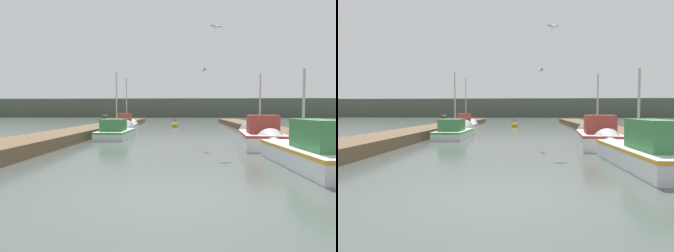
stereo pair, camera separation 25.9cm
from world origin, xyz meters
TOP-DOWN VIEW (x-y plane):
  - ground_plane at (0.00, 0.00)m, footprint 200.00×200.00m
  - dock_left at (-6.37, 16.00)m, footprint 2.43×40.00m
  - dock_right at (6.37, 16.00)m, footprint 2.43×40.00m
  - distant_shore_ridge at (0.00, 71.45)m, footprint 120.00×16.00m
  - fishing_boat_0 at (4.17, 3.94)m, footprint 1.68×6.01m
  - fishing_boat_1 at (4.09, 9.04)m, footprint 2.21×5.23m
  - fishing_boat_2 at (-3.87, 12.99)m, footprint 1.74×5.06m
  - fishing_boat_3 at (-4.31, 18.38)m, footprint 1.59×5.62m
  - mooring_piling_0 at (-5.23, 14.94)m, footprint 0.30×0.30m
  - mooring_piling_1 at (-5.29, 23.85)m, footprint 0.34×0.34m
  - channel_buoy at (-0.59, 24.56)m, footprint 0.61×0.61m
  - seagull_lead at (1.32, 8.68)m, footprint 0.30×0.56m
  - seagull_1 at (1.80, 7.58)m, footprint 0.54×0.35m

SIDE VIEW (x-z plane):
  - ground_plane at x=0.00m, z-range 0.00..0.00m
  - channel_buoy at x=-0.59m, z-range -0.38..0.73m
  - dock_left at x=-6.37m, z-range 0.00..0.54m
  - dock_right at x=6.37m, z-range 0.00..0.54m
  - fishing_boat_2 at x=-3.87m, z-range -1.95..2.71m
  - fishing_boat_3 at x=-4.31m, z-range -1.90..2.78m
  - fishing_boat_0 at x=4.17m, z-range -1.25..2.19m
  - fishing_boat_1 at x=4.09m, z-range -1.51..2.47m
  - mooring_piling_1 at x=-5.29m, z-range 0.01..1.40m
  - mooring_piling_0 at x=-5.23m, z-range 0.01..1.41m
  - distant_shore_ridge at x=0.00m, z-range 0.00..4.40m
  - seagull_lead at x=1.32m, z-range 3.63..3.75m
  - seagull_1 at x=1.80m, z-range 5.39..5.51m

